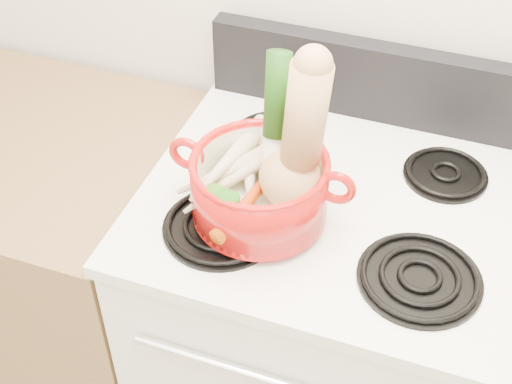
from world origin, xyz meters
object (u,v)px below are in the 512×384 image
(stove_body, at_px, (323,344))
(dutch_oven, at_px, (260,188))
(squash, at_px, (296,137))
(leek, at_px, (274,125))

(stove_body, distance_m, dutch_oven, 0.60)
(squash, xyz_separation_m, leek, (-0.05, 0.03, -0.01))
(stove_body, xyz_separation_m, dutch_oven, (-0.13, -0.11, 0.57))
(stove_body, height_order, leek, leek)
(stove_body, height_order, squash, squash)
(dutch_oven, height_order, squash, squash)
(stove_body, distance_m, leek, 0.70)
(stove_body, relative_size, dutch_oven, 3.58)
(dutch_oven, distance_m, squash, 0.13)
(stove_body, height_order, dutch_oven, dutch_oven)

